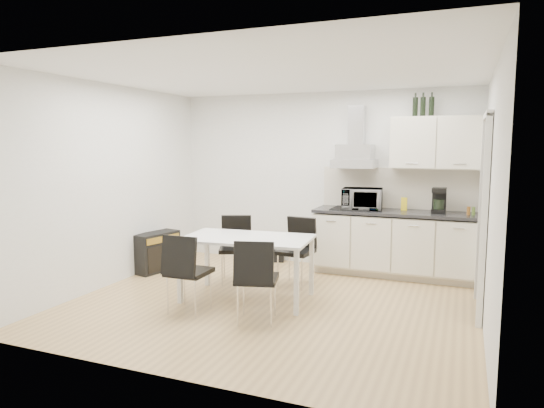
# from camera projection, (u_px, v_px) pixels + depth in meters

# --- Properties ---
(ground) EXTENTS (4.50, 4.50, 0.00)m
(ground) POSITION_uv_depth(u_px,v_px,m) (272.00, 303.00, 5.63)
(ground) COLOR tan
(ground) RESTS_ON ground
(wall_back) EXTENTS (4.50, 0.10, 2.60)m
(wall_back) POSITION_uv_depth(u_px,v_px,m) (321.00, 180.00, 7.32)
(wall_back) COLOR white
(wall_back) RESTS_ON ground
(wall_front) EXTENTS (4.50, 0.10, 2.60)m
(wall_front) POSITION_uv_depth(u_px,v_px,m) (174.00, 215.00, 3.63)
(wall_front) COLOR white
(wall_front) RESTS_ON ground
(wall_left) EXTENTS (0.10, 4.00, 2.60)m
(wall_left) POSITION_uv_depth(u_px,v_px,m) (112.00, 185.00, 6.30)
(wall_left) COLOR white
(wall_left) RESTS_ON ground
(wall_right) EXTENTS (0.10, 4.00, 2.60)m
(wall_right) POSITION_uv_depth(u_px,v_px,m) (490.00, 200.00, 4.65)
(wall_right) COLOR white
(wall_right) RESTS_ON ground
(ceiling) EXTENTS (4.50, 4.50, 0.00)m
(ceiling) POSITION_uv_depth(u_px,v_px,m) (273.00, 74.00, 5.32)
(ceiling) COLOR white
(ceiling) RESTS_ON wall_back
(doorway) EXTENTS (0.08, 1.04, 2.10)m
(doorway) POSITION_uv_depth(u_px,v_px,m) (482.00, 217.00, 5.20)
(doorway) COLOR white
(doorway) RESTS_ON ground
(kitchenette) EXTENTS (2.22, 0.64, 2.52)m
(kitchenette) POSITION_uv_depth(u_px,v_px,m) (399.00, 217.00, 6.70)
(kitchenette) COLOR beige
(kitchenette) RESTS_ON ground
(dining_table) EXTENTS (1.55, 0.97, 0.75)m
(dining_table) POSITION_uv_depth(u_px,v_px,m) (247.00, 243.00, 5.70)
(dining_table) COLOR white
(dining_table) RESTS_ON ground
(chair_far_left) EXTENTS (0.60, 0.63, 0.88)m
(chair_far_left) POSITION_uv_depth(u_px,v_px,m) (236.00, 250.00, 6.42)
(chair_far_left) COLOR black
(chair_far_left) RESTS_ON ground
(chair_far_right) EXTENTS (0.49, 0.54, 0.88)m
(chair_far_right) POSITION_uv_depth(u_px,v_px,m) (295.00, 252.00, 6.27)
(chair_far_right) COLOR black
(chair_far_right) RESTS_ON ground
(chair_near_left) EXTENTS (0.44, 0.50, 0.88)m
(chair_near_left) POSITION_uv_depth(u_px,v_px,m) (189.00, 273.00, 5.27)
(chair_near_left) COLOR black
(chair_near_left) RESTS_ON ground
(chair_near_right) EXTENTS (0.55, 0.60, 0.88)m
(chair_near_right) POSITION_uv_depth(u_px,v_px,m) (257.00, 280.00, 5.00)
(chair_near_right) COLOR black
(chair_near_right) RESTS_ON ground
(guitar_amp) EXTENTS (0.43, 0.73, 0.57)m
(guitar_amp) POSITION_uv_depth(u_px,v_px,m) (157.00, 252.00, 7.02)
(guitar_amp) COLOR black
(guitar_amp) RESTS_ON ground
(floor_speaker) EXTENTS (0.25, 0.23, 0.33)m
(floor_speaker) POSITION_uv_depth(u_px,v_px,m) (278.00, 251.00, 7.61)
(floor_speaker) COLOR black
(floor_speaker) RESTS_ON ground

